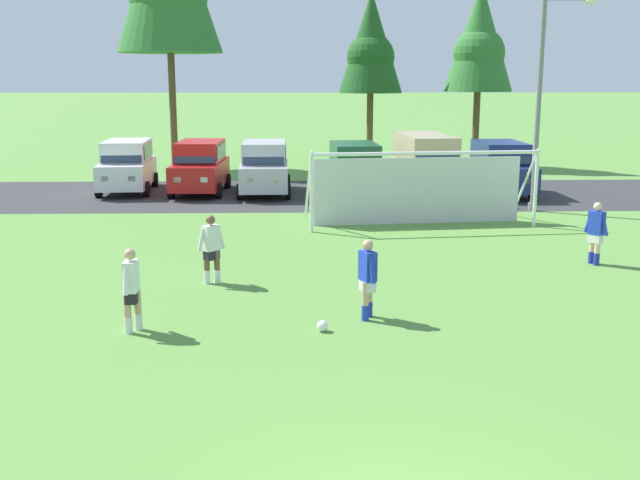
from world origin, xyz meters
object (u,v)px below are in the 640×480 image
at_px(parked_car_slot_center_left, 265,167).
at_px(player_winger_left, 211,249).
at_px(player_defender_far, 132,290).
at_px(parked_car_slot_center_right, 425,164).
at_px(soccer_goal, 419,186).
at_px(soccer_ball, 323,326).
at_px(parked_car_slot_right, 500,167).
at_px(street_lamp, 544,103).
at_px(parked_car_slot_center, 355,169).
at_px(parked_car_slot_left, 200,166).
at_px(player_midfield_center, 596,233).
at_px(player_trailing_back, 368,279).
at_px(parked_car_slot_far_left, 127,166).

bearing_deg(parked_car_slot_center_left, player_winger_left, -92.64).
distance_m(player_defender_far, parked_car_slot_center_right, 18.29).
relative_size(soccer_goal, player_defender_far, 4.62).
height_order(soccer_ball, player_defender_far, player_defender_far).
xyz_separation_m(soccer_goal, player_winger_left, (-6.03, -7.09, -0.47)).
xyz_separation_m(player_defender_far, parked_car_slot_right, (11.53, 17.06, 0.29)).
height_order(soccer_ball, street_lamp, street_lamp).
relative_size(player_winger_left, parked_car_slot_center, 0.35).
bearing_deg(parked_car_slot_left, soccer_goal, -41.57).
distance_m(parked_car_slot_center_right, parked_car_slot_right, 3.35).
distance_m(soccer_goal, player_defender_far, 12.76).
relative_size(player_midfield_center, street_lamp, 0.22).
distance_m(player_winger_left, parked_car_slot_center_left, 13.95).
bearing_deg(street_lamp, parked_car_slot_center_left, 156.63).
bearing_deg(soccer_goal, parked_car_slot_center_left, 128.22).
height_order(parked_car_slot_center, street_lamp, street_lamp).
height_order(player_defender_far, player_trailing_back, same).
distance_m(soccer_ball, player_trailing_back, 1.41).
height_order(player_midfield_center, player_winger_left, same).
bearing_deg(player_midfield_center, parked_car_slot_far_left, 138.83).
relative_size(player_defender_far, parked_car_slot_far_left, 0.35).
height_order(parked_car_slot_center, parked_car_slot_center_right, parked_car_slot_center_right).
height_order(player_trailing_back, parked_car_slot_left, parked_car_slot_left).
xyz_separation_m(parked_car_slot_center_right, street_lamp, (3.60, -3.28, 2.55)).
height_order(parked_car_slot_left, parked_car_slot_center_left, same).
height_order(player_defender_far, parked_car_slot_right, parked_car_slot_right).
bearing_deg(player_trailing_back, parked_car_slot_center_left, 99.53).
relative_size(soccer_ball, parked_car_slot_right, 0.05).
xyz_separation_m(player_defender_far, player_trailing_back, (4.58, 0.68, 0.00)).
bearing_deg(player_winger_left, player_defender_far, -108.09).
bearing_deg(parked_car_slot_center_right, player_trailing_back, -103.34).
xyz_separation_m(parked_car_slot_far_left, street_lamp, (15.94, -5.11, 2.78)).
bearing_deg(parked_car_slot_center, street_lamp, -28.51).
xyz_separation_m(player_midfield_center, player_defender_far, (-10.91, -5.05, 0.00)).
bearing_deg(player_trailing_back, soccer_goal, 75.37).
bearing_deg(player_defender_far, soccer_ball, -1.62).
height_order(player_defender_far, street_lamp, street_lamp).
distance_m(player_winger_left, parked_car_slot_center_right, 14.70).
bearing_deg(street_lamp, player_midfield_center, -96.94).
height_order(parked_car_slot_left, parked_car_slot_right, same).
xyz_separation_m(player_trailing_back, parked_car_slot_left, (-5.51, 17.04, 0.29)).
relative_size(player_winger_left, parked_car_slot_left, 0.35).
relative_size(parked_car_slot_center, parked_car_slot_center_right, 0.95).
bearing_deg(soccer_ball, player_winger_left, 125.25).
distance_m(soccer_goal, parked_car_slot_right, 7.85).
relative_size(player_defender_far, parked_car_slot_right, 0.35).
bearing_deg(parked_car_slot_center_right, parked_car_slot_center_left, 170.47).
bearing_deg(parked_car_slot_center_left, parked_car_slot_far_left, 172.71).
bearing_deg(player_winger_left, soccer_goal, 49.64).
relative_size(player_midfield_center, parked_car_slot_left, 0.35).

